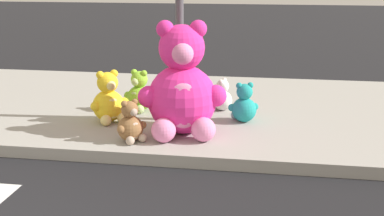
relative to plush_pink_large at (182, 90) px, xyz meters
name	(u,v)px	position (x,y,z in m)	size (l,w,h in m)	color
sidewalk	(127,107)	(-1.14, 1.39, -0.65)	(28.00, 4.40, 0.15)	#9E9B93
plush_pink_large	(182,90)	(0.00, 0.00, 0.00)	(1.09, 1.01, 1.44)	#F22D93
plush_lime	(139,94)	(-0.82, 0.95, -0.33)	(0.46, 0.44, 0.61)	#8CD133
plush_yellow	(109,101)	(-1.08, 0.35, -0.29)	(0.51, 0.51, 0.72)	yellow
plush_white	(221,97)	(0.38, 1.18, -0.38)	(0.34, 0.36, 0.48)	white
plush_lavender	(171,92)	(-0.41, 1.33, -0.37)	(0.35, 0.39, 0.51)	#B28CD8
plush_teal	(244,106)	(0.74, 0.66, -0.35)	(0.41, 0.39, 0.55)	teal
plush_brown	(131,125)	(-0.56, -0.40, -0.37)	(0.37, 0.37, 0.52)	olive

